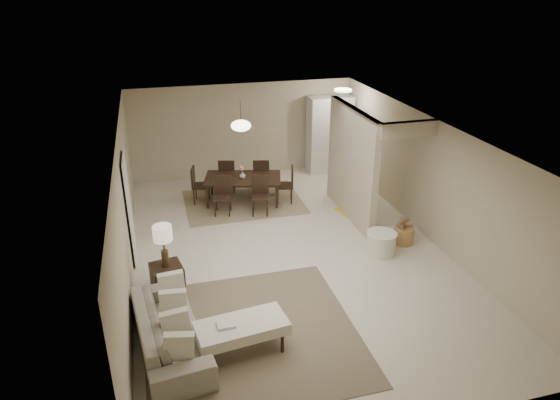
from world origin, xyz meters
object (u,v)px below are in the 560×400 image
object	(u,v)px
side_table	(168,280)
wicker_basket	(403,235)
pantry_cabinet	(329,134)
ottoman_bench	(242,328)
sofa	(169,330)
round_pouf	(381,243)
dining_table	(243,190)

from	to	relation	value
side_table	wicker_basket	bearing A→B (deg)	7.06
pantry_cabinet	side_table	xyz separation A→B (m)	(-4.75, -5.02, -0.77)
ottoman_bench	pantry_cabinet	bearing A→B (deg)	53.69
side_table	pantry_cabinet	bearing A→B (deg)	46.58
pantry_cabinet	sofa	xyz separation A→B (m)	(-4.80, -6.44, -0.73)
sofa	side_table	distance (m)	1.42
round_pouf	wicker_basket	size ratio (longest dim) A/B	1.44
pantry_cabinet	round_pouf	bearing A→B (deg)	-97.27
pantry_cabinet	side_table	bearing A→B (deg)	-133.42
sofa	dining_table	bearing A→B (deg)	-29.68
pantry_cabinet	dining_table	distance (m)	3.25
side_table	round_pouf	size ratio (longest dim) A/B	0.95
ottoman_bench	round_pouf	xyz separation A→B (m)	(3.18, 2.03, -0.15)
dining_table	side_table	bearing A→B (deg)	-105.63
sofa	dining_table	xyz separation A→B (m)	(2.04, 4.87, -0.01)
pantry_cabinet	ottoman_bench	size ratio (longest dim) A/B	1.51
ottoman_bench	dining_table	world-z (taller)	dining_table
ottoman_bench	wicker_basket	bearing A→B (deg)	24.16
pantry_cabinet	dining_table	world-z (taller)	pantry_cabinet
ottoman_bench	side_table	size ratio (longest dim) A/B	2.49
wicker_basket	dining_table	bearing A→B (deg)	134.32
wicker_basket	sofa	bearing A→B (deg)	-157.44
sofa	side_table	world-z (taller)	sofa
sofa	wicker_basket	xyz separation A→B (m)	(4.84, 2.01, -0.15)
sofa	wicker_basket	world-z (taller)	sofa
wicker_basket	dining_table	world-z (taller)	dining_table
pantry_cabinet	wicker_basket	size ratio (longest dim) A/B	5.14
sofa	side_table	xyz separation A→B (m)	(0.05, 1.42, -0.05)
ottoman_bench	wicker_basket	distance (m)	4.47
ottoman_bench	wicker_basket	size ratio (longest dim) A/B	3.40
dining_table	round_pouf	bearing A→B (deg)	-41.10
dining_table	sofa	bearing A→B (deg)	-98.39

